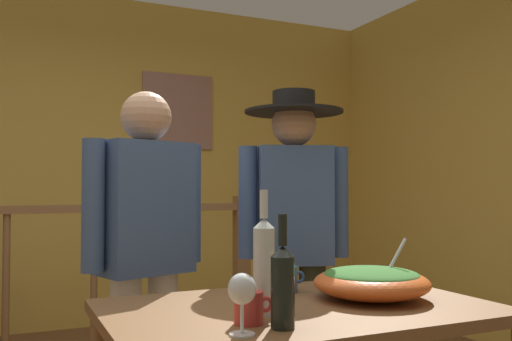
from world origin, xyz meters
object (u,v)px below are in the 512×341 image
mug_red (249,308)px  framed_picture (178,111)px  stair_railing (50,264)px  mug_blue (287,279)px  wine_bottle_clear (264,264)px  wine_bottle_dark (283,284)px  salad_bowl (371,281)px  person_standing_left (145,243)px  serving_table (299,328)px  wine_glass (242,292)px  person_standing_right (294,228)px

mug_red → framed_picture: bearing=77.1°
stair_railing → framed_picture: bearing=44.3°
framed_picture → mug_blue: 3.12m
wine_bottle_clear → wine_bottle_dark: bearing=-97.4°
wine_bottle_clear → stair_railing: bearing=102.8°
framed_picture → salad_bowl: size_ratio=1.62×
salad_bowl → mug_red: size_ratio=3.37×
person_standing_left → mug_red: bearing=78.8°
wine_bottle_clear → person_standing_left: person_standing_left is taller
serving_table → salad_bowl: salad_bowl is taller
framed_picture → salad_bowl: bearing=-93.8°
wine_bottle_clear → person_standing_left: 0.81m
stair_railing → mug_red: bearing=-79.8°
serving_table → person_standing_left: 0.83m
wine_bottle_dark → mug_blue: wine_bottle_dark is taller
wine_bottle_dark → wine_bottle_clear: wine_bottle_clear is taller
framed_picture → mug_red: (-0.76, -3.31, -1.04)m
wine_glass → person_standing_right: size_ratio=0.10×
serving_table → mug_blue: (0.07, 0.23, 0.12)m
mug_blue → person_standing_right: (0.29, 0.47, 0.16)m
wine_glass → person_standing_left: 0.98m
framed_picture → mug_red: size_ratio=5.47×
framed_picture → wine_bottle_dark: size_ratio=2.08×
stair_railing → person_standing_left: size_ratio=2.35×
stair_railing → mug_red: (0.39, -2.19, 0.12)m
stair_railing → wine_glass: stair_railing is taller
wine_glass → mug_red: (0.07, 0.11, -0.07)m
framed_picture → wine_bottle_clear: framed_picture is taller
wine_glass → mug_blue: wine_glass is taller
wine_bottle_clear → mug_blue: wine_bottle_clear is taller
salad_bowl → mug_red: salad_bowl is taller
serving_table → wine_bottle_clear: 0.30m
mug_blue → person_standing_right: size_ratio=0.08×
salad_bowl → mug_red: 0.57m
serving_table → salad_bowl: 0.32m
framed_picture → wine_bottle_dark: bearing=-101.5°
salad_bowl → framed_picture: bearing=86.2°
person_standing_left → person_standing_right: (0.72, -0.00, 0.04)m
stair_railing → wine_glass: bearing=-81.9°
wine_bottle_clear → person_standing_right: bearing=55.9°
stair_railing → mug_red: 2.23m
person_standing_left → mug_blue: bearing=114.5°
person_standing_left → framed_picture: bearing=-127.5°
wine_bottle_dark → person_standing_right: 1.11m
mug_blue → mug_red: bearing=-129.9°
wine_bottle_dark → mug_blue: 0.56m
framed_picture → person_standing_right: framed_picture is taller
wine_glass → wine_bottle_dark: wine_bottle_dark is taller
person_standing_left → salad_bowl: bearing=114.3°
wine_glass → wine_bottle_dark: (0.13, 0.02, 0.01)m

